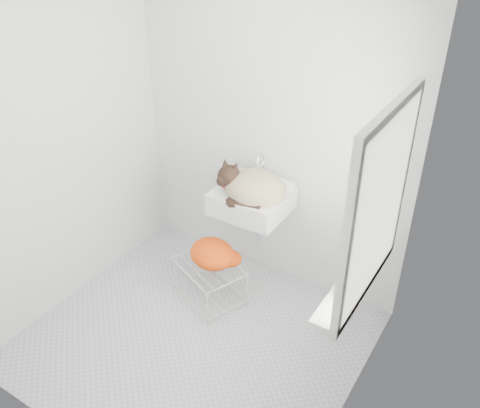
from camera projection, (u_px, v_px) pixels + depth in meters
The scene contains 15 objects.
floor at pixel (196, 339), 3.64m from camera, with size 2.20×2.00×0.02m, color #B4BABF.
back_wall at pixel (270, 128), 3.71m from camera, with size 2.20×0.02×2.50m, color white.
right_wall at pixel (367, 244), 2.49m from camera, with size 0.02×2.00×2.50m, color white.
left_wall at pixel (57, 143), 3.48m from camera, with size 0.02×2.00×2.50m, color white.
window_glass at pixel (381, 207), 2.59m from camera, with size 0.01×0.80×1.00m, color white.
window_frame at pixel (378, 207), 2.59m from camera, with size 0.04×0.90×1.10m, color white.
windowsill at pixel (355, 282), 2.89m from camera, with size 0.16×0.88×0.04m, color white.
sink at pixel (252, 191), 3.73m from camera, with size 0.52×0.45×0.21m, color white.
faucet at pixel (265, 164), 3.78m from camera, with size 0.19×0.13×0.19m, color silver, non-canonical shape.
cat at pixel (252, 188), 3.69m from camera, with size 0.49×0.41×0.31m.
wire_rack at pixel (209, 281), 3.94m from camera, with size 0.51×0.36×0.30m, color silver.
towel at pixel (212, 259), 3.88m from camera, with size 0.38×0.27×0.16m, color #EA6C00.
bottle_a at pixel (342, 296), 2.76m from camera, with size 0.07×0.07×0.19m, color silver.
bottle_b at pixel (349, 285), 2.84m from camera, with size 0.08×0.08×0.18m, color #13737A.
bottle_c at pixel (364, 263), 3.01m from camera, with size 0.12×0.12×0.15m, color silver.
Camera 1 is at (1.65, -2.04, 2.71)m, focal length 38.44 mm.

